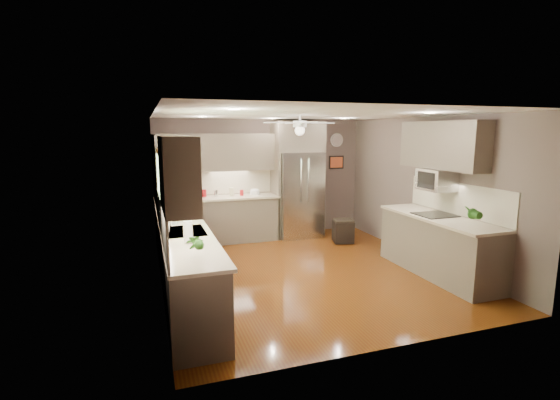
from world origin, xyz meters
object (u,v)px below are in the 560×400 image
soap_bottle (174,220)px  stool (343,231)px  canister_a (204,193)px  paper_towel (188,232)px  potted_plant_right (473,213)px  bowl (255,194)px  canister_d (242,193)px  refrigerator (298,182)px  potted_plant_left (195,243)px  microwave (437,180)px  canister_b (216,193)px  canister_c (232,192)px

soap_bottle → stool: (3.44, 1.58, -0.80)m
canister_a → paper_towel: paper_towel is taller
potted_plant_right → bowl: potted_plant_right is taller
potted_plant_right → canister_d: bearing=123.8°
bowl → paper_towel: bearing=-117.2°
bowl → refrigerator: refrigerator is taller
canister_d → potted_plant_left: potted_plant_left is taller
canister_d → paper_towel: 3.60m
microwave → stool: size_ratio=1.18×
canister_b → paper_towel: bearing=-105.1°
canister_b → canister_d: bearing=-3.5°
soap_bottle → refrigerator: bearing=40.8°
canister_c → potted_plant_left: 4.13m
canister_b → paper_towel: (-0.90, -3.34, 0.07)m
canister_d → soap_bottle: bearing=-122.3°
potted_plant_right → paper_towel: potted_plant_right is taller
microwave → bowl: bearing=129.3°
bowl → potted_plant_right: bearing=-59.6°
canister_a → canister_b: size_ratio=1.09×
stool → canister_b: bearing=160.5°
soap_bottle → potted_plant_right: bearing=-17.3°
canister_a → soap_bottle: bearing=-107.3°
canister_b → paper_towel: paper_towel is taller
bowl → stool: bowl is taller
canister_c → bowl: bearing=-0.5°
bowl → canister_c: bearing=179.5°
soap_bottle → bowl: (1.81, 2.44, -0.07)m
canister_a → paper_towel: size_ratio=0.53×
canister_a → bowl: 1.05m
canister_d → paper_towel: paper_towel is taller
bowl → microwave: microwave is taller
potted_plant_left → paper_towel: size_ratio=1.20×
canister_b → bowl: 0.81m
potted_plant_left → paper_towel: bearing=91.1°
potted_plant_right → paper_towel: (-3.87, 0.34, -0.04)m
bowl → canister_a: bearing=178.5°
bowl → refrigerator: (0.94, -0.06, 0.22)m
canister_a → canister_d: (0.76, -0.05, -0.02)m
microwave → canister_d: bearing=133.0°
potted_plant_left → microwave: 4.16m
canister_a → microwave: 4.36m
paper_towel → canister_d: bearing=66.7°
stool → paper_towel: (-3.34, -2.48, 0.84)m
potted_plant_left → potted_plant_right: 3.87m
canister_b → potted_plant_left: (-0.89, -3.95, 0.09)m
microwave → soap_bottle: bearing=175.3°
potted_plant_right → refrigerator: (-1.22, 3.62, 0.07)m
canister_c → potted_plant_right: (2.65, -3.68, 0.09)m
paper_towel → bowl: bearing=62.8°
bowl → stool: (1.63, -0.86, -0.73)m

